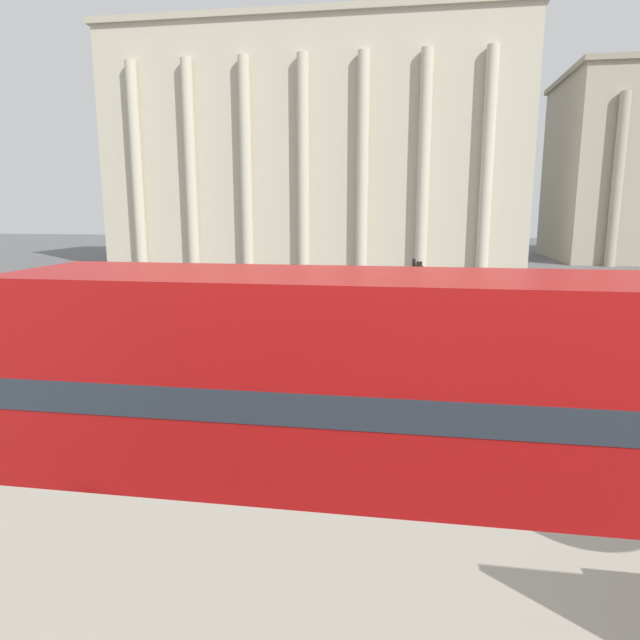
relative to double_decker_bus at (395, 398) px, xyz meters
name	(u,v)px	position (x,y,z in m)	size (l,w,h in m)	color
double_decker_bus	(395,398)	(0.00, 0.00, 0.00)	(11.33, 2.70, 4.10)	black
plaza_building_left	(315,151)	(-8.30, 41.75, 7.51)	(34.66, 11.53, 19.62)	beige
traffic_light_mid	(415,291)	(0.32, 12.04, -0.13)	(0.42, 0.24, 3.29)	black
car_white	(466,300)	(2.78, 19.72, -1.60)	(4.20, 1.93, 1.35)	black
car_maroon	(501,326)	(3.50, 13.49, -1.60)	(4.20, 1.93, 1.35)	black
pedestrian_blue	(187,315)	(-8.08, 11.90, -1.23)	(0.32, 0.32, 1.83)	#282B33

